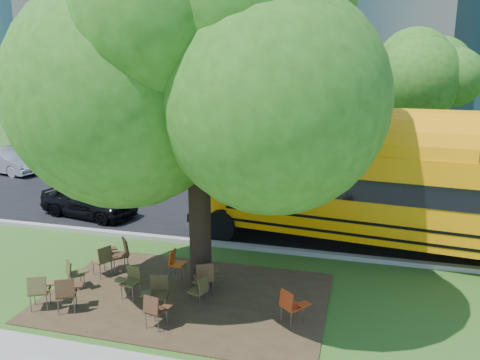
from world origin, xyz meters
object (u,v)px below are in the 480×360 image
(chair_1, at_px, (74,272))
(chair_4, at_px, (155,308))
(chair_0, at_px, (40,288))
(main_tree, at_px, (196,53))
(chair_11, at_px, (205,275))
(chair_3, at_px, (131,279))
(chair_7, at_px, (291,304))
(black_car, at_px, (89,200))
(school_bus, at_px, (418,196))
(bg_car_silver, at_px, (8,161))
(chair_6, at_px, (200,288))
(chair_5, at_px, (157,291))
(chair_10, at_px, (176,261))
(bg_car_red, at_px, (117,174))
(chair_2, at_px, (67,291))
(chair_8, at_px, (103,257))
(chair_9, at_px, (121,251))

(chair_1, bearing_deg, chair_4, 17.03)
(chair_0, distance_m, chair_4, 3.00)
(main_tree, xyz_separation_m, chair_11, (0.27, -0.44, -5.39))
(chair_3, xyz_separation_m, chair_7, (4.08, -0.24, 0.02))
(chair_7, distance_m, black_car, 10.48)
(school_bus, height_order, bg_car_silver, school_bus)
(chair_7, bearing_deg, chair_4, -121.99)
(chair_6, bearing_deg, chair_1, 104.84)
(chair_5, bearing_deg, school_bus, -152.97)
(main_tree, height_order, chair_7, main_tree)
(chair_10, height_order, bg_car_red, bg_car_red)
(bg_car_red, bearing_deg, chair_7, -157.86)
(main_tree, height_order, chair_3, main_tree)
(chair_0, distance_m, chair_11, 3.93)
(chair_1, height_order, chair_6, chair_6)
(bg_car_red, bearing_deg, chair_5, -169.25)
(chair_2, xyz_separation_m, chair_7, (5.16, 0.82, -0.03))
(chair_1, relative_size, chair_8, 0.90)
(chair_9, height_order, bg_car_red, bg_car_red)
(chair_4, relative_size, chair_5, 0.91)
(chair_9, height_order, bg_car_silver, bg_car_silver)
(chair_2, bearing_deg, chair_6, -6.44)
(chair_5, bearing_deg, chair_1, -25.77)
(chair_5, relative_size, chair_7, 1.07)
(chair_9, bearing_deg, black_car, -1.01)
(chair_0, xyz_separation_m, chair_4, (3.00, -0.06, -0.05))
(school_bus, distance_m, black_car, 11.87)
(chair_7, relative_size, bg_car_silver, 0.20)
(chair_7, bearing_deg, chair_1, -142.89)
(chair_6, relative_size, chair_10, 1.01)
(chair_11, bearing_deg, school_bus, 9.71)
(chair_2, relative_size, chair_3, 1.10)
(school_bus, bearing_deg, chair_2, -137.04)
(chair_5, xyz_separation_m, bg_car_red, (-6.68, 10.05, 0.17))
(chair_1, relative_size, chair_9, 0.84)
(school_bus, distance_m, chair_2, 10.20)
(chair_7, height_order, chair_11, chair_11)
(chair_9, bearing_deg, main_tree, -141.40)
(chair_2, xyz_separation_m, black_car, (-3.61, 6.57, 0.10))
(chair_2, distance_m, black_car, 7.49)
(black_car, xyz_separation_m, bg_car_red, (-1.04, 4.04, 0.08))
(chair_3, relative_size, chair_11, 0.87)
(bg_car_silver, bearing_deg, chair_9, -115.03)
(main_tree, bearing_deg, chair_4, -97.85)
(bg_car_silver, bearing_deg, chair_3, -116.48)
(chair_1, height_order, chair_8, chair_8)
(school_bus, xyz_separation_m, chair_6, (-5.27, -4.88, -1.36))
(school_bus, xyz_separation_m, bg_car_red, (-12.83, 4.66, -1.11))
(chair_10, bearing_deg, bg_car_red, -141.16)
(chair_4, relative_size, chair_6, 1.03)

